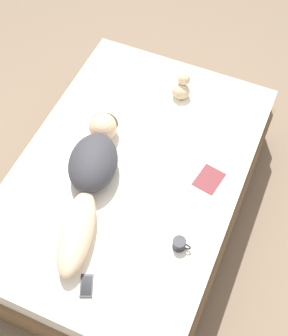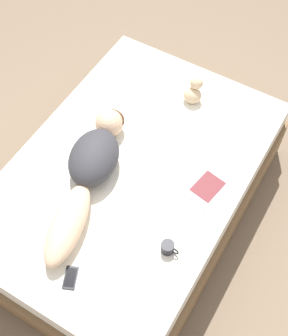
# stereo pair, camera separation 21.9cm
# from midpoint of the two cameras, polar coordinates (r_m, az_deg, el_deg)

# --- Properties ---
(ground_plane) EXTENTS (12.00, 12.00, 0.00)m
(ground_plane) POSITION_cam_midpoint_polar(r_m,az_deg,el_deg) (3.73, -3.19, -5.43)
(ground_plane) COLOR #7A6651
(bed) EXTENTS (1.56, 2.26, 0.62)m
(bed) POSITION_cam_midpoint_polar(r_m,az_deg,el_deg) (3.46, -3.42, -3.09)
(bed) COLOR brown
(bed) RESTS_ON ground_plane
(person) EXTENTS (0.51, 1.24, 0.24)m
(person) POSITION_cam_midpoint_polar(r_m,az_deg,el_deg) (3.08, -8.56, -0.93)
(person) COLOR #DBB28E
(person) RESTS_ON bed
(open_magazine) EXTENTS (0.53, 0.38, 0.01)m
(open_magazine) POSITION_cam_midpoint_polar(r_m,az_deg,el_deg) (3.18, 4.16, -0.55)
(open_magazine) COLOR white
(open_magazine) RESTS_ON bed
(coffee_mug) EXTENTS (0.12, 0.08, 0.08)m
(coffee_mug) POSITION_cam_midpoint_polar(r_m,az_deg,el_deg) (2.89, 2.18, -9.36)
(coffee_mug) COLOR #232328
(coffee_mug) RESTS_ON bed
(cell_phone) EXTENTS (0.12, 0.16, 0.01)m
(cell_phone) POSITION_cam_midpoint_polar(r_m,az_deg,el_deg) (2.86, -9.27, -14.12)
(cell_phone) COLOR black
(cell_phone) RESTS_ON bed
(plush_toy) EXTENTS (0.14, 0.16, 0.19)m
(plush_toy) POSITION_cam_midpoint_polar(r_m,az_deg,el_deg) (3.54, 2.85, 9.71)
(plush_toy) COLOR #D1B289
(plush_toy) RESTS_ON bed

